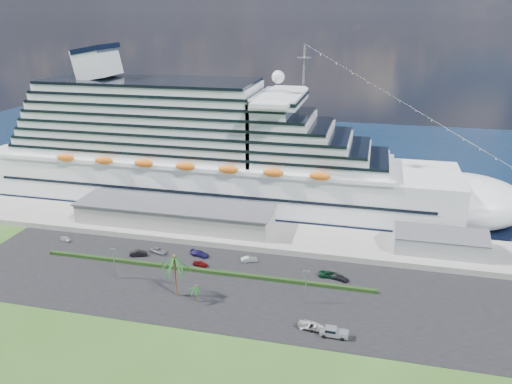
% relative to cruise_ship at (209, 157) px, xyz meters
% --- Properties ---
extents(ground, '(420.00, 420.00, 0.00)m').
position_rel_cruise_ship_xyz_m(ground, '(21.53, -64.00, -16.69)').
color(ground, '#2B4F1A').
rests_on(ground, ground).
extents(asphalt_lot, '(140.00, 38.00, 0.12)m').
position_rel_cruise_ship_xyz_m(asphalt_lot, '(21.53, -53.00, -16.63)').
color(asphalt_lot, black).
rests_on(asphalt_lot, ground).
extents(wharf, '(240.00, 20.00, 1.80)m').
position_rel_cruise_ship_xyz_m(wharf, '(21.53, -24.00, -15.79)').
color(wharf, gray).
rests_on(wharf, ground).
extents(water, '(420.00, 160.00, 0.02)m').
position_rel_cruise_ship_xyz_m(water, '(21.53, 66.00, -16.68)').
color(water, '#0B1E33').
rests_on(water, ground).
extents(cruise_ship, '(191.00, 38.00, 54.00)m').
position_rel_cruise_ship_xyz_m(cruise_ship, '(0.00, 0.00, 0.00)').
color(cruise_ship, silver).
rests_on(cruise_ship, ground).
extents(terminal_building, '(61.00, 15.00, 6.30)m').
position_rel_cruise_ship_xyz_m(terminal_building, '(-3.47, -24.00, -11.68)').
color(terminal_building, gray).
rests_on(terminal_building, wharf).
extents(port_shed, '(24.00, 12.31, 7.37)m').
position_rel_cruise_ship_xyz_m(port_shed, '(73.53, -24.00, -12.30)').
color(port_shed, gray).
rests_on(port_shed, wharf).
extents(hedge, '(88.00, 1.10, 0.90)m').
position_rel_cruise_ship_xyz_m(hedge, '(13.53, -48.00, -16.12)').
color(hedge, black).
rests_on(hedge, asphalt_lot).
extents(lamp_post_left, '(1.60, 0.35, 8.27)m').
position_rel_cruise_ship_xyz_m(lamp_post_left, '(-6.47, -56.00, -11.35)').
color(lamp_post_left, gray).
rests_on(lamp_post_left, asphalt_lot).
extents(lamp_post_right, '(1.60, 0.35, 8.27)m').
position_rel_cruise_ship_xyz_m(lamp_post_right, '(41.53, -56.00, -11.35)').
color(lamp_post_right, gray).
rests_on(lamp_post_right, asphalt_lot).
extents(palm_tall, '(8.82, 8.82, 11.13)m').
position_rel_cruise_ship_xyz_m(palm_tall, '(11.53, -60.00, -7.49)').
color(palm_tall, '#47301E').
rests_on(palm_tall, ground).
extents(palm_short, '(3.53, 3.53, 4.56)m').
position_rel_cruise_ship_xyz_m(palm_short, '(17.03, -61.50, -13.03)').
color(palm_short, '#47301E').
rests_on(palm_short, ground).
extents(parked_car_0, '(3.90, 2.40, 1.24)m').
position_rel_cruise_ship_xyz_m(parked_car_0, '(-31.23, -39.68, -15.95)').
color(parked_car_0, '#B2B1B3').
rests_on(parked_car_0, asphalt_lot).
extents(parked_car_1, '(4.99, 3.32, 1.56)m').
position_rel_cruise_ship_xyz_m(parked_car_1, '(-6.26, -43.44, -15.80)').
color(parked_car_1, black).
rests_on(parked_car_1, asphalt_lot).
extents(parked_car_2, '(5.55, 3.88, 1.41)m').
position_rel_cruise_ship_xyz_m(parked_car_2, '(-1.79, -40.62, -15.87)').
color(parked_car_2, slate).
rests_on(parked_car_2, asphalt_lot).
extents(parked_car_3, '(5.68, 3.41, 1.54)m').
position_rel_cruise_ship_xyz_m(parked_car_3, '(10.08, -39.75, -15.80)').
color(parked_car_3, '#1A154A').
rests_on(parked_car_3, asphalt_lot).
extents(parked_car_4, '(4.17, 2.10, 1.36)m').
position_rel_cruise_ship_xyz_m(parked_car_4, '(12.15, -44.99, -15.89)').
color(parked_car_4, '#620D0D').
rests_on(parked_car_4, asphalt_lot).
extents(parked_car_5, '(4.65, 3.18, 1.45)m').
position_rel_cruise_ship_xyz_m(parked_car_5, '(24.10, -39.69, -15.85)').
color(parked_car_5, '#9FA2A5').
rests_on(parked_car_5, asphalt_lot).
extents(parked_car_6, '(5.27, 2.45, 1.46)m').
position_rel_cruise_ship_xyz_m(parked_car_6, '(45.65, -42.88, -15.84)').
color(parked_car_6, '#0E381F').
rests_on(parked_car_6, asphalt_lot).
extents(parked_car_7, '(5.02, 3.36, 1.35)m').
position_rel_cruise_ship_xyz_m(parked_car_7, '(48.37, -43.79, -15.90)').
color(parked_car_7, black).
rests_on(parked_car_7, asphalt_lot).
extents(pickup_truck, '(5.89, 2.36, 2.06)m').
position_rel_cruise_ship_xyz_m(pickup_truck, '(49.00, -67.33, -15.44)').
color(pickup_truck, black).
rests_on(pickup_truck, asphalt_lot).
extents(boat_trailer, '(6.41, 4.46, 1.80)m').
position_rel_cruise_ship_xyz_m(boat_trailer, '(44.07, -66.11, -15.38)').
color(boat_trailer, gray).
rests_on(boat_trailer, asphalt_lot).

